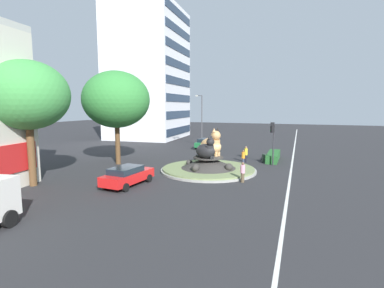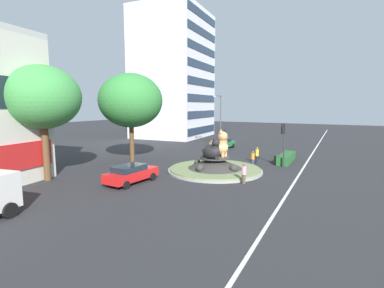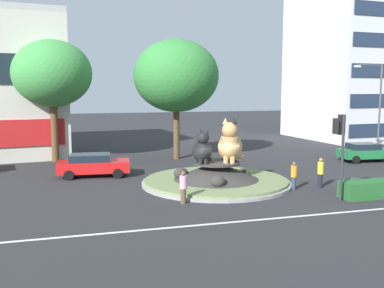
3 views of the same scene
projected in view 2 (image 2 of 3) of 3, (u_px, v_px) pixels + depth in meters
name	position (u px, v px, depth m)	size (l,w,h in m)	color
ground_plane	(215.00, 171.00, 27.98)	(160.00, 160.00, 0.00)	#28282B
lane_centreline	(296.00, 180.00, 24.58)	(112.00, 0.20, 0.01)	silver
roundabout_island	(215.00, 166.00, 27.90)	(9.11, 9.11, 1.39)	gray
cat_statue_black	(212.00, 150.00, 26.84)	(1.65, 2.16, 2.14)	black
cat_statue_calico	(219.00, 146.00, 28.40)	(2.56, 2.76, 2.72)	tan
traffic_light_mast	(283.00, 135.00, 29.34)	(0.75, 0.50, 4.50)	#2D2D33
office_tower	(173.00, 75.00, 57.36)	(15.29, 13.35, 24.42)	silver
clipped_hedge_strip	(286.00, 158.00, 32.49)	(5.43, 1.20, 0.90)	#235B28
broadleaf_tree_behind_island	(42.00, 98.00, 23.70)	(6.14, 6.14, 9.62)	brown
second_tree_near_tower	(131.00, 101.00, 31.65)	(6.96, 6.96, 9.81)	brown
streetlight_arm	(220.00, 117.00, 44.45)	(2.68, 0.24, 7.82)	#4C4C51
pedestrian_pink_shirt	(244.00, 173.00, 23.39)	(0.38, 0.38, 1.67)	brown
pedestrian_yellow_shirt	(257.00, 155.00, 31.57)	(0.35, 0.35, 1.79)	black
pedestrian_orange_shirt	(253.00, 158.00, 30.02)	(0.35, 0.35, 1.64)	#33384C
sedan_on_far_lane	(223.00, 143.00, 42.52)	(4.24, 2.46, 1.48)	#1E6B38
hatchback_near_shophouse	(131.00, 173.00, 23.63)	(4.82, 2.43, 1.51)	red
litter_bin	(276.00, 160.00, 31.52)	(0.56, 0.56, 0.90)	#2D4233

